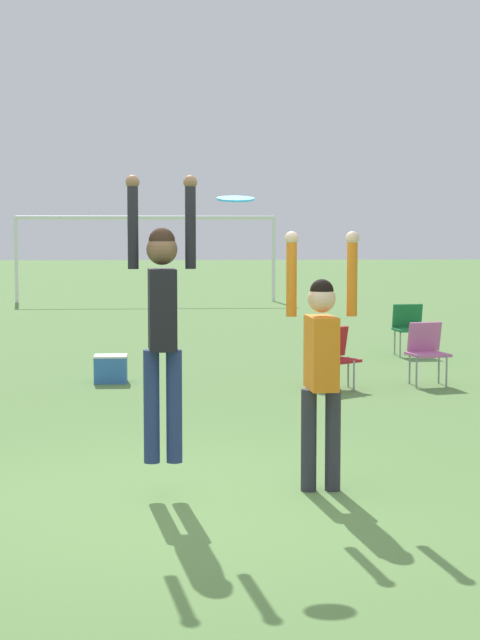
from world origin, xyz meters
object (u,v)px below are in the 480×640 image
(person_defending, at_px, (321,356))
(camping_chair_0, at_px, (409,325))
(cooler_box, at_px, (111,369))
(camping_chair_2, at_px, (334,353))
(camping_chair_3, at_px, (426,348))
(person_jumping, at_px, (162,311))
(frisbee, at_px, (236,199))

(person_defending, bearing_deg, camping_chair_0, 159.56)
(cooler_box, bearing_deg, camping_chair_2, -14.28)
(camping_chair_2, distance_m, cooler_box, 2.93)
(person_defending, relative_size, cooler_box, 4.64)
(camping_chair_2, relative_size, camping_chair_3, 0.96)
(person_defending, bearing_deg, person_jumping, -90.00)
(camping_chair_2, relative_size, cooler_box, 1.79)
(person_jumping, height_order, camping_chair_3, person_jumping)
(person_jumping, height_order, frisbee, person_jumping)
(camping_chair_0, bearing_deg, person_jumping, 61.50)
(frisbee, height_order, camping_chair_2, frisbee)
(camping_chair_0, distance_m, camping_chair_2, 3.80)
(person_jumping, bearing_deg, camping_chair_2, -25.24)
(camping_chair_0, relative_size, camping_chair_2, 1.06)
(person_jumping, distance_m, cooler_box, 6.15)
(camping_chair_0, height_order, camping_chair_3, camping_chair_0)
(frisbee, xyz_separation_m, cooler_box, (-1.25, 6.03, -2.05))
(camping_chair_2, height_order, cooler_box, camping_chair_2)
(camping_chair_0, bearing_deg, frisbee, 64.67)
(camping_chair_2, bearing_deg, frisbee, 37.90)
(camping_chair_0, xyz_separation_m, camping_chair_2, (-1.73, -3.38, -0.05))
(cooler_box, bearing_deg, camping_chair_0, 30.25)
(person_jumping, distance_m, camping_chair_0, 9.51)
(camping_chair_0, distance_m, camping_chair_3, 3.18)
(person_jumping, relative_size, person_defending, 1.08)
(frisbee, xyz_separation_m, camping_chair_2, (1.58, 5.31, -1.79))
(camping_chair_2, bearing_deg, person_jumping, 32.51)
(frisbee, xyz_separation_m, camping_chair_0, (3.31, 8.69, -1.74))
(camping_chair_3, xyz_separation_m, cooler_box, (-4.07, 0.48, -0.30))
(frisbee, bearing_deg, camping_chair_3, 63.06)
(camping_chair_0, bearing_deg, cooler_box, 25.78)
(person_defending, bearing_deg, frisbee, -84.12)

